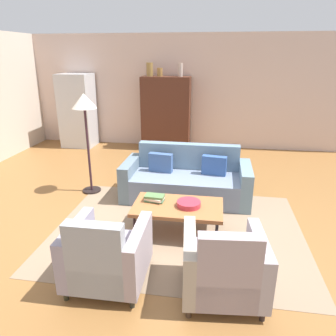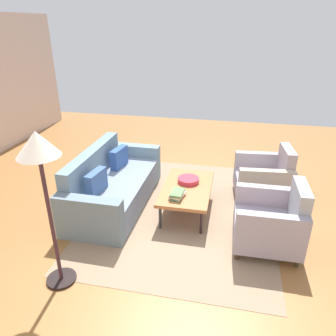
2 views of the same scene
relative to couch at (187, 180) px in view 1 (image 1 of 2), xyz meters
name	(u,v)px [view 1 (image 1 of 2)]	position (x,y,z in m)	size (l,w,h in m)	color
ground_plane	(169,225)	(-0.14, -1.02, -0.29)	(10.28, 10.28, 0.00)	brown
wall_back	(195,92)	(-0.14, 3.22, 1.11)	(8.56, 0.12, 2.80)	beige
area_rug	(178,230)	(0.00, -1.14, -0.28)	(3.40, 2.60, 0.01)	#887058
couch	(187,180)	(0.00, 0.00, 0.00)	(2.11, 0.91, 0.86)	slate
coffee_table	(178,208)	(0.00, -1.19, 0.08)	(1.20, 0.70, 0.41)	#252627
armchair_left	(106,257)	(-0.60, -2.35, 0.06)	(0.81, 0.81, 0.88)	#372418
armchair_right	(224,269)	(0.61, -2.35, 0.06)	(0.87, 0.87, 0.88)	black
fruit_bowl	(189,204)	(0.15, -1.19, 0.15)	(0.32, 0.32, 0.07)	#AF2B3B
book_stack	(155,198)	(-0.33, -1.10, 0.16)	(0.28, 0.22, 0.09)	#48704D
cabinet	(166,113)	(-0.83, 2.87, 0.61)	(1.20, 0.51, 1.80)	#482418
vase_tall	(150,69)	(-1.23, 2.87, 1.67)	(0.16, 0.16, 0.32)	olive
vase_round	(160,72)	(-0.98, 2.87, 1.61)	(0.13, 0.13, 0.20)	olive
vase_small	(180,70)	(-0.48, 2.87, 1.67)	(0.11, 0.11, 0.31)	#B5A396
refrigerator	(78,111)	(-3.13, 2.77, 0.64)	(0.80, 0.73, 1.85)	#B7BABF
floor_lamp	(85,110)	(-1.70, -0.06, 1.16)	(0.40, 0.40, 1.72)	black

